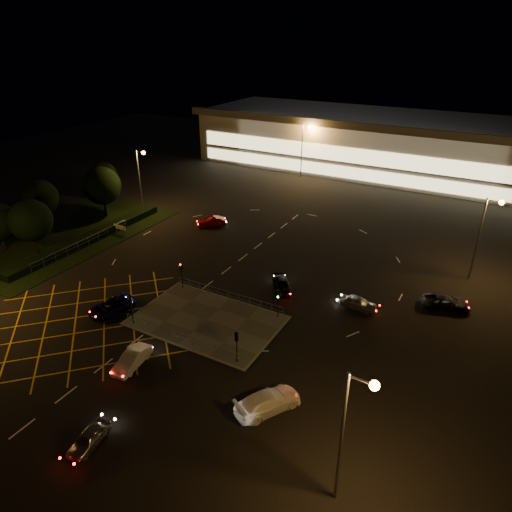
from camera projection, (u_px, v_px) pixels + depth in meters
The scene contains 25 objects.
ground at pixel (202, 306), 48.26m from camera, with size 180.00×180.00×0.00m, color black.
pedestrian_island at pixel (207, 320), 45.80m from camera, with size 14.00×9.00×0.12m, color #4C4944.
grass_verge at pixel (65, 234), 65.09m from camera, with size 18.00×30.00×0.08m, color black.
hedge at pixel (90, 238), 62.71m from camera, with size 2.00×26.00×1.00m, color black.
supermarket at pixel (373, 142), 94.30m from camera, with size 72.00×26.50×10.50m.
streetlight_se at pixel (351, 423), 25.50m from camera, with size 1.78×0.56×10.03m.
streetlight_nw at pixel (141, 173), 69.62m from camera, with size 1.78×0.56×10.03m.
streetlight_ne at pixel (485, 228), 50.34m from camera, with size 1.78×0.56×10.03m.
streetlight_far_left at pixel (304, 144), 86.98m from camera, with size 1.78×0.56×10.03m.
signal_sw at pixel (131, 304), 44.25m from camera, with size 0.28×0.30×3.15m.
signal_se at pixel (237, 341), 39.04m from camera, with size 0.28×0.30×3.15m.
signal_nw at pixel (181, 270), 50.49m from camera, with size 0.28×0.30×3.15m.
signal_ne at pixel (278, 298), 45.28m from camera, with size 0.28×0.30×3.15m.
tree_b at pixel (40, 199), 64.76m from camera, with size 5.40×5.40×7.35m.
tree_c at pixel (102, 186), 69.14m from camera, with size 5.76×5.76×7.84m.
tree_d at pixel (103, 176), 76.85m from camera, with size 4.68×4.68×6.37m.
tree_e at pixel (30, 220), 57.47m from camera, with size 5.40×5.40×7.35m.
car_near_silver at pixel (89, 438), 31.96m from camera, with size 1.44×3.58×1.22m, color #ADAFB5.
car_queue_white at pixel (132, 359), 39.45m from camera, with size 1.46×4.19×1.38m, color silver.
car_left_blue at pixel (112, 306), 47.01m from camera, with size 2.23×4.84×1.34m, color #0E0B42.
car_far_dkgrey at pixel (282, 285), 50.99m from camera, with size 1.71×4.20×1.22m, color black.
car_right_silver at pixel (358, 303), 47.63m from camera, with size 1.55×3.85×1.31m, color #AFB2B7.
car_circ_red at pixel (212, 221), 67.62m from camera, with size 1.43×4.10×1.35m, color maroon.
car_east_grey at pixel (446, 302), 47.65m from camera, with size 2.24×4.86×1.35m, color black.
car_approach_white at pixel (268, 401), 34.89m from camera, with size 2.19×5.39×1.57m, color silver.
Camera 1 is at (24.82, -32.84, 26.37)m, focal length 32.00 mm.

